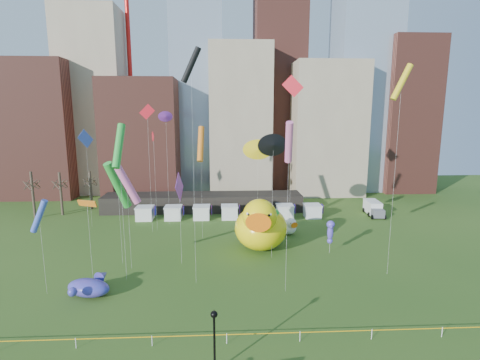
{
  "coord_description": "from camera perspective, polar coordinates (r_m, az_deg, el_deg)",
  "views": [
    {
      "loc": [
        -0.24,
        -26.49,
        18.31
      ],
      "look_at": [
        1.5,
        8.41,
        12.0
      ],
      "focal_mm": 27.0,
      "sensor_mm": 36.0,
      "label": 1
    }
  ],
  "objects": [
    {
      "name": "whale_inflatable",
      "position": [
        41.63,
        -22.69,
        -15.28
      ],
      "size": [
        5.12,
        5.87,
        2.04
      ],
      "rotation": [
        0.0,
        0.0,
        -0.29
      ],
      "color": "#56389A",
      "rests_on": "ground"
    },
    {
      "name": "lamppost",
      "position": [
        27.89,
        -4.08,
        -23.12
      ],
      "size": [
        0.51,
        0.51,
        4.88
      ],
      "color": "black",
      "rests_on": "footpath"
    },
    {
      "name": "big_duck",
      "position": [
        49.59,
        3.28,
        -7.15
      ],
      "size": [
        8.59,
        10.52,
        7.63
      ],
      "rotation": [
        0.0,
        0.0,
        -0.17
      ],
      "color": "yellow",
      "rests_on": "ground"
    },
    {
      "name": "kite_4",
      "position": [
        52.76,
        2.87,
        4.81
      ],
      "size": [
        2.97,
        0.41,
        14.82
      ],
      "color": "silver",
      "rests_on": "ground"
    },
    {
      "name": "kite_3",
      "position": [
        45.88,
        -18.74,
        -0.81
      ],
      "size": [
        2.9,
        3.53,
        13.0
      ],
      "color": "silver",
      "rests_on": "ground"
    },
    {
      "name": "ground",
      "position": [
        32.21,
        -2.11,
        -24.42
      ],
      "size": [
        160.0,
        160.0,
        0.0
      ],
      "primitive_type": "plane",
      "color": "#2A5019",
      "rests_on": "ground"
    },
    {
      "name": "kite_10",
      "position": [
        37.82,
        -7.74,
        17.5
      ],
      "size": [
        2.16,
        0.81,
        25.0
      ],
      "color": "silver",
      "rests_on": "ground"
    },
    {
      "name": "kite_12",
      "position": [
        43.2,
        24.19,
        13.89
      ],
      "size": [
        2.32,
        0.83,
        23.69
      ],
      "color": "silver",
      "rests_on": "ground"
    },
    {
      "name": "kite_9",
      "position": [
        35.82,
        7.74,
        5.87
      ],
      "size": [
        1.09,
        2.58,
        17.78
      ],
      "color": "silver",
      "rests_on": "ground"
    },
    {
      "name": "box_truck",
      "position": [
        71.47,
        20.33,
        -4.18
      ],
      "size": [
        2.82,
        6.16,
        2.55
      ],
      "rotation": [
        0.0,
        0.0,
        -0.08
      ],
      "color": "white",
      "rests_on": "ground"
    },
    {
      "name": "kite_8",
      "position": [
        57.54,
        -13.52,
        6.65
      ],
      "size": [
        0.63,
        1.49,
        15.81
      ],
      "color": "silver",
      "rests_on": "ground"
    },
    {
      "name": "kite_11",
      "position": [
        40.3,
        -18.61,
        5.1
      ],
      "size": [
        1.22,
        2.89,
        17.47
      ],
      "color": "silver",
      "rests_on": "ground"
    },
    {
      "name": "caution_tape",
      "position": [
        31.82,
        -2.11,
        -23.41
      ],
      "size": [
        50.0,
        0.06,
        0.9
      ],
      "color": "white",
      "rests_on": "ground"
    },
    {
      "name": "pavilion",
      "position": [
        70.6,
        -5.84,
        -3.51
      ],
      "size": [
        38.0,
        6.0,
        3.2
      ],
      "primitive_type": "cube",
      "color": "black",
      "rests_on": "ground"
    },
    {
      "name": "kite_0",
      "position": [
        56.86,
        -14.45,
        9.87
      ],
      "size": [
        2.34,
        0.17,
        19.96
      ],
      "color": "silver",
      "rests_on": "ground"
    },
    {
      "name": "bare_trees",
      "position": [
        74.79,
        -26.39,
        -1.87
      ],
      "size": [
        8.44,
        6.44,
        8.5
      ],
      "color": "#382B21",
      "rests_on": "ground"
    },
    {
      "name": "kite_14",
      "position": [
        52.21,
        -6.22,
        5.68
      ],
      "size": [
        1.11,
        3.05,
        16.76
      ],
      "color": "silver",
      "rests_on": "ground"
    },
    {
      "name": "kite_1",
      "position": [
        43.98,
        -17.45,
        -0.52
      ],
      "size": [
        3.16,
        1.69,
        13.05
      ],
      "color": "silver",
      "rests_on": "ground"
    },
    {
      "name": "kite_6",
      "position": [
        41.18,
        -23.0,
        -3.5
      ],
      "size": [
        2.21,
        1.09,
        9.52
      ],
      "color": "silver",
      "rests_on": "ground"
    },
    {
      "name": "skyline",
      "position": [
        87.65,
        -1.25,
        12.28
      ],
      "size": [
        101.0,
        23.0,
        68.0
      ],
      "color": "brown",
      "rests_on": "ground"
    },
    {
      "name": "kite_15",
      "position": [
        60.27,
        -11.66,
        9.74
      ],
      "size": [
        1.52,
        1.11,
        18.92
      ],
      "color": "silver",
      "rests_on": "ground"
    },
    {
      "name": "seahorse_purple",
      "position": [
        49.88,
        14.12,
        -7.7
      ],
      "size": [
        1.3,
        1.5,
        4.54
      ],
      "rotation": [
        0.0,
        0.0,
        -0.25
      ],
      "color": "silver",
      "rests_on": "ground"
    },
    {
      "name": "small_duck",
      "position": [
        56.92,
        7.61,
        -7.26
      ],
      "size": [
        3.66,
        4.0,
        2.79
      ],
      "rotation": [
        0.0,
        0.0,
        0.41
      ],
      "color": "white",
      "rests_on": "ground"
    },
    {
      "name": "kite_13",
      "position": [
        62.64,
        -23.21,
        5.84
      ],
      "size": [
        1.53,
        2.64,
        16.11
      ],
      "color": "silver",
      "rests_on": "ground"
    },
    {
      "name": "kite_5",
      "position": [
        41.36,
        -29.17,
        -5.01
      ],
      "size": [
        2.09,
        0.79,
        10.11
      ],
      "color": "silver",
      "rests_on": "ground"
    },
    {
      "name": "kite_16",
      "position": [
        53.38,
        8.32,
        14.01
      ],
      "size": [
        2.99,
        0.96,
        23.91
      ],
      "color": "silver",
      "rests_on": "ground"
    },
    {
      "name": "kite_2",
      "position": [
        44.76,
        5.28,
        5.51
      ],
      "size": [
        2.7,
        1.35,
        16.05
      ],
      "color": "silver",
      "rests_on": "ground"
    },
    {
      "name": "kite_7",
      "position": [
        44.03,
        -9.56,
        -1.17
      ],
      "size": [
        0.57,
        3.68,
        11.63
      ],
      "color": "silver",
      "rests_on": "ground"
    },
    {
      "name": "vendor_tents",
      "position": [
        64.83,
        -1.65,
        -5.16
      ],
      "size": [
        33.24,
        2.8,
        2.4
      ],
      "color": "white",
      "rests_on": "ground"
    },
    {
      "name": "seahorse_green",
      "position": [
        49.61,
        5.48,
        -6.32
      ],
      "size": [
        1.35,
        1.66,
        5.79
      ],
      "rotation": [
        0.0,
        0.0,
        0.06
      ],
      "color": "silver",
      "rests_on": "ground"
    }
  ]
}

